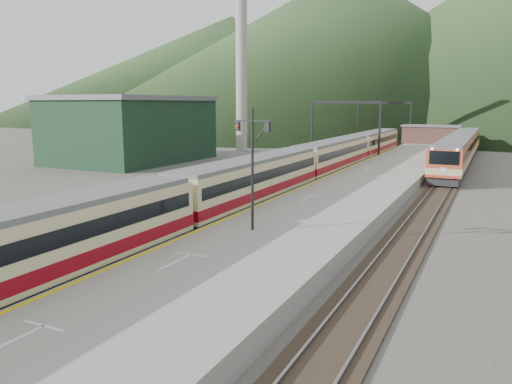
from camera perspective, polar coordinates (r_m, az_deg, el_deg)
The scene contains 17 objects.
track_main at distance 53.52m, azimuth 8.53°, elevation 1.87°, with size 2.60×200.00×0.23m.
track_far at distance 55.18m, azimuth 3.57°, elevation 2.20°, with size 2.60×200.00×0.23m.
track_second at distance 51.35m, azimuth 20.87°, elevation 0.98°, with size 2.60×200.00×0.23m.
platform at distance 50.16m, azimuth 13.97°, elevation 1.64°, with size 8.00×100.00×1.00m, color gray.
gantry_near at distance 68.22m, azimuth 10.14°, elevation 8.21°, with size 9.55×0.25×8.00m.
gantry_far at distance 92.52m, azimuth 14.39°, elevation 8.49°, with size 9.55×0.25×8.00m.
warehouse at distance 68.44m, azimuth -13.99°, elevation 7.01°, with size 14.50×20.50×8.60m.
smokestack at distance 82.14m, azimuth -1.68°, elevation 15.21°, with size 1.80×1.80×30.00m, color #9E998E.
station_shed at distance 89.34m, azimuth 19.39°, elevation 6.26°, with size 9.40×4.40×3.10m.
hill_a at distance 209.41m, azimuth 10.61°, elevation 16.00°, with size 180.00×180.00×60.00m, color #23421E.
hill_d at distance 285.67m, azimuth -2.75°, elevation 14.00°, with size 200.00×200.00×55.00m, color #23421E.
main_train at distance 44.81m, azimuth 5.15°, elevation 2.82°, with size 2.84×77.99×3.47m.
second_train at distance 68.56m, azimuth 22.30°, elevation 4.72°, with size 3.09×42.02×3.77m.
signal_mast at distance 25.73m, azimuth -0.41°, elevation 4.06°, with size 2.19×0.40×6.32m.
short_signal_b at distance 49.57m, azimuth 2.85°, elevation 2.95°, with size 0.25×0.20×2.27m.
short_signal_c at distance 34.11m, azimuth -15.51°, elevation -0.63°, with size 0.24×0.19×2.27m.
worker at distance 26.85m, azimuth -18.98°, elevation -5.09°, with size 0.58×0.38×1.60m, color #202630.
Camera 1 is at (15.62, -10.64, 7.54)m, focal length 35.00 mm.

